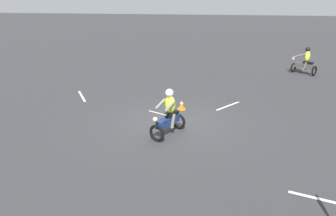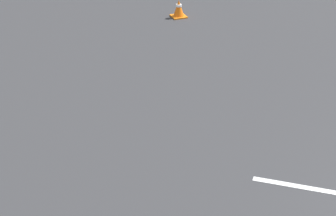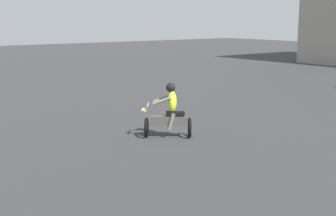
{
  "view_description": "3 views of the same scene",
  "coord_description": "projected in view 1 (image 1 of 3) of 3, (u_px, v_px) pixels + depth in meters",
  "views": [
    {
      "loc": [
        11.59,
        1.48,
        4.79
      ],
      "look_at": [
        1.16,
        0.04,
        1.0
      ],
      "focal_mm": 35.0,
      "sensor_mm": 36.0,
      "label": 1
    },
    {
      "loc": [
        -6.59,
        -3.84,
        5.0
      ],
      "look_at": [
        -3.81,
        3.5,
        0.9
      ],
      "focal_mm": 70.0,
      "sensor_mm": 36.0,
      "label": 2
    },
    {
      "loc": [
        2.09,
        -1.35,
        3.53
      ],
      "look_at": [
        -8.78,
        6.96,
        0.9
      ],
      "focal_mm": 50.0,
      "sensor_mm": 36.0,
      "label": 3
    }
  ],
  "objects": [
    {
      "name": "ground_plane",
      "position": [
        171.0,
        122.0,
        12.61
      ],
      "size": [
        120.0,
        120.0,
        0.0
      ],
      "primitive_type": "plane",
      "color": "#333335"
    },
    {
      "name": "lane_stripe_n",
      "position": [
        320.0,
        199.0,
        7.96
      ],
      "size": [
        0.55,
        1.43,
        0.01
      ],
      "primitive_type": "cube",
      "rotation": [
        0.0,
        0.0,
        2.83
      ],
      "color": "silver",
      "rests_on": "ground"
    },
    {
      "name": "traffic_cone_mid_left",
      "position": [
        182.0,
        105.0,
        13.92
      ],
      "size": [
        0.32,
        0.32,
        0.41
      ],
      "color": "orange",
      "rests_on": "ground"
    },
    {
      "name": "motorcycle_rider_background",
      "position": [
        305.0,
        62.0,
        19.63
      ],
      "size": [
        1.34,
        1.47,
        1.66
      ],
      "rotation": [
        0.0,
        0.0,
        2.47
      ],
      "color": "black",
      "rests_on": "ground"
    },
    {
      "name": "lane_stripe_nw",
      "position": [
        228.0,
        106.0,
        14.39
      ],
      "size": [
        1.32,
        1.08,
        0.01
      ],
      "primitive_type": "cube",
      "rotation": [
        0.0,
        0.0,
        4.04
      ],
      "color": "silver",
      "rests_on": "ground"
    },
    {
      "name": "motorcycle_rider_foreground",
      "position": [
        169.0,
        115.0,
        11.31
      ],
      "size": [
        1.52,
        1.18,
        1.66
      ],
      "rotation": [
        0.0,
        0.0,
        4.23
      ],
      "color": "black",
      "rests_on": "ground"
    },
    {
      "name": "lane_stripe_sw",
      "position": [
        82.0,
        96.0,
        15.72
      ],
      "size": [
        1.58,
        1.0,
        0.01
      ],
      "primitive_type": "cube",
      "rotation": [
        0.0,
        0.0,
        5.25
      ],
      "color": "silver",
      "rests_on": "ground"
    }
  ]
}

